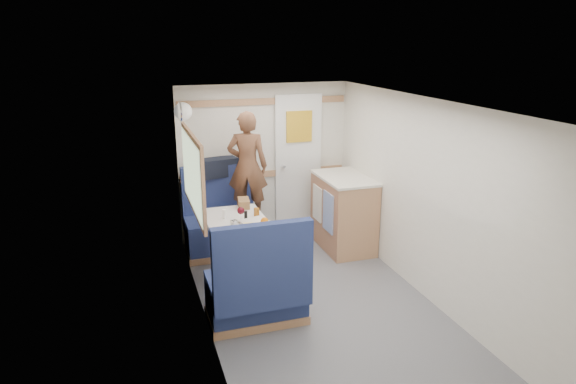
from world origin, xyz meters
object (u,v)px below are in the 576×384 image
object	(u,v)px
orange_fruit	(264,221)
pepper_grinder	(246,215)
dome_light	(183,111)
beer_glass	(257,212)
dinette_table	(237,233)
bench_near	(258,293)
cheese_block	(248,225)
bench_far	(222,229)
salt_grinder	(224,214)
wine_glass	(241,211)
person	(247,166)
duffel_bag	(218,167)
tumbler_left	(234,226)
bread_loaf	(244,203)
galley_counter	(343,212)
tray	(257,223)

from	to	relation	value
orange_fruit	pepper_grinder	xyz separation A→B (m)	(-0.13, 0.26, -0.01)
dome_light	beer_glass	world-z (taller)	dome_light
dinette_table	bench_near	size ratio (longest dim) A/B	0.88
cheese_block	beer_glass	distance (m)	0.35
bench_far	dome_light	size ratio (longest dim) A/B	5.25
orange_fruit	salt_grinder	bearing A→B (deg)	133.17
wine_glass	pepper_grinder	distance (m)	0.13
person	duffel_bag	xyz separation A→B (m)	(-0.28, 0.39, -0.09)
orange_fruit	tumbler_left	xyz separation A→B (m)	(-0.32, -0.04, 0.00)
bench_near	person	xyz separation A→B (m)	(0.30, 1.59, 0.80)
bench_near	orange_fruit	distance (m)	0.77
wine_glass	tumbler_left	xyz separation A→B (m)	(-0.12, -0.22, -0.07)
bread_loaf	bench_far	bearing A→B (deg)	109.00
bench_near	tumbler_left	world-z (taller)	bench_near
galley_counter	pepper_grinder	size ratio (longest dim) A/B	9.97
tumbler_left	beer_glass	xyz separation A→B (m)	(0.32, 0.36, -0.01)
duffel_bag	bench_near	bearing A→B (deg)	-103.49
tumbler_left	salt_grinder	world-z (taller)	tumbler_left
person	beer_glass	xyz separation A→B (m)	(-0.08, -0.71, -0.33)
dinette_table	tumbler_left	distance (m)	0.41
bench_near	salt_grinder	size ratio (longest dim) A/B	10.59
tray	bread_loaf	size ratio (longest dim) A/B	1.52
beer_glass	cheese_block	bearing A→B (deg)	-118.31
tray	orange_fruit	bearing A→B (deg)	-63.17
galley_counter	pepper_grinder	bearing A→B (deg)	-156.82
tumbler_left	cheese_block	bearing A→B (deg)	18.57
cheese_block	pepper_grinder	bearing A→B (deg)	82.07
dinette_table	bench_near	xyz separation A→B (m)	(-0.00, -0.86, -0.27)
dinette_table	orange_fruit	bearing A→B (deg)	-53.30
bench_near	beer_glass	distance (m)	1.02
bench_near	person	size ratio (longest dim) A/B	0.81
dinette_table	bench_far	distance (m)	0.90
tray	tumbler_left	distance (m)	0.30
duffel_bag	beer_glass	world-z (taller)	duffel_bag
bench_far	pepper_grinder	world-z (taller)	bench_far
bench_near	beer_glass	size ratio (longest dim) A/B	11.25
dinette_table	salt_grinder	distance (m)	0.24
dinette_table	pepper_grinder	bearing A→B (deg)	-21.50
dinette_table	dome_light	world-z (taller)	dome_light
dinette_table	pepper_grinder	size ratio (longest dim) A/B	9.97
duffel_bag	salt_grinder	size ratio (longest dim) A/B	4.70
dinette_table	cheese_block	bearing A→B (deg)	-78.18
duffel_bag	pepper_grinder	bearing A→B (deg)	-99.28
dome_light	duffel_bag	bearing A→B (deg)	33.05
bench_far	tumbler_left	size ratio (longest dim) A/B	9.10
duffel_bag	wine_glass	size ratio (longest dim) A/B	2.77
tumbler_left	duffel_bag	bearing A→B (deg)	85.47
bench_near	galley_counter	bearing A→B (deg)	43.94
salt_grinder	duffel_bag	bearing A→B (deg)	82.56
galley_counter	beer_glass	distance (m)	1.39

